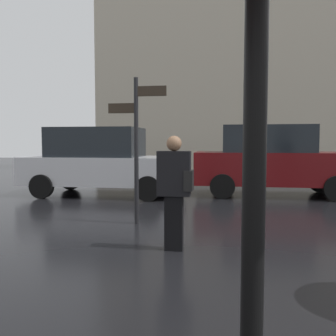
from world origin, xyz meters
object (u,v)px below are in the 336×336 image
object	(u,v)px
parked_car_left	(272,160)
parked_car_right	(102,161)
street_signpost	(137,135)
pedestrian_with_bag	(175,186)

from	to	relation	value
parked_car_left	parked_car_right	distance (m)	4.81
parked_car_right	street_signpost	size ratio (longest dim) A/B	1.67
pedestrian_with_bag	parked_car_left	xyz separation A→B (m)	(1.97, 5.61, 0.09)
street_signpost	pedestrian_with_bag	bearing A→B (deg)	-58.95
parked_car_left	pedestrian_with_bag	bearing A→B (deg)	-100.46
parked_car_left	parked_car_right	xyz separation A→B (m)	(-4.77, -0.62, -0.03)
parked_car_left	street_signpost	size ratio (longest dim) A/B	1.65
pedestrian_with_bag	parked_car_right	distance (m)	5.72
pedestrian_with_bag	parked_car_right	world-z (taller)	parked_car_right
pedestrian_with_bag	street_signpost	bearing A→B (deg)	-54.71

